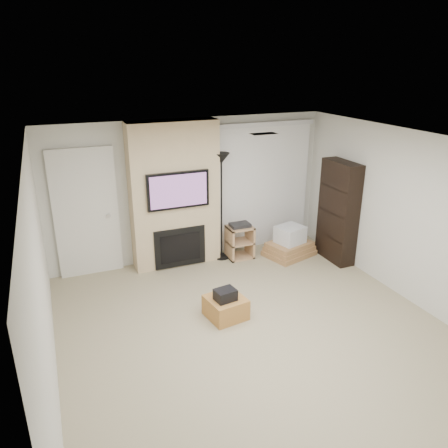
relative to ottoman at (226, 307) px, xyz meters
name	(u,v)px	position (x,y,z in m)	size (l,w,h in m)	color
floor	(259,335)	(0.23, -0.58, -0.15)	(5.00, 5.50, 0.00)	tan
ceiling	(265,146)	(0.23, -0.58, 2.35)	(5.00, 5.50, 0.00)	white
wall_back	(190,190)	(0.23, 2.17, 1.10)	(5.00, 2.50, 0.00)	silver
wall_front	(447,401)	(0.23, -3.33, 1.10)	(5.00, 2.50, 0.00)	silver
wall_left	(42,287)	(-2.27, -0.58, 1.10)	(5.50, 2.50, 0.00)	silver
wall_right	(418,221)	(2.73, -0.58, 1.10)	(5.50, 2.50, 0.00)	silver
hvac_vent	(264,134)	(0.63, 0.22, 2.35)	(0.35, 0.18, 0.01)	silver
ottoman	(226,307)	(0.00, 0.00, 0.00)	(0.50, 0.50, 0.30)	#AE7537
black_bag	(225,295)	(-0.02, -0.04, 0.23)	(0.28, 0.22, 0.16)	black
fireplace_wall	(175,196)	(-0.12, 1.96, 1.09)	(1.50, 0.47, 2.50)	#D1B68A
entry_door	(86,214)	(-1.57, 2.14, 0.90)	(1.02, 0.11, 2.14)	silver
vertical_blinds	(263,181)	(1.63, 2.12, 1.12)	(1.98, 0.10, 2.37)	silver
floor_lamp	(221,177)	(0.69, 1.85, 1.37)	(0.29, 0.29, 1.93)	black
av_stand	(240,240)	(1.00, 1.74, 0.20)	(0.45, 0.38, 0.66)	tan
box_stack	(290,244)	(1.89, 1.46, 0.07)	(0.99, 0.85, 0.57)	#AA7A4B
bookshelf	(338,212)	(2.57, 1.03, 0.75)	(0.30, 0.80, 1.80)	black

